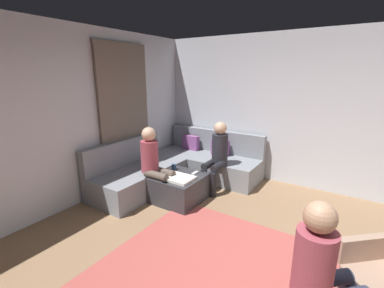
# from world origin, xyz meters

# --- Properties ---
(wall_back) EXTENTS (6.00, 0.12, 2.70)m
(wall_back) POSITION_xyz_m (0.00, 2.94, 1.35)
(wall_back) COLOR silver
(wall_back) RESTS_ON ground_plane
(wall_left) EXTENTS (0.12, 6.00, 2.70)m
(wall_left) POSITION_xyz_m (-2.94, 0.00, 1.35)
(wall_left) COLOR silver
(wall_left) RESTS_ON ground_plane
(curtain_panel) EXTENTS (0.06, 1.10, 2.50)m
(curtain_panel) POSITION_xyz_m (-2.84, 1.30, 1.25)
(curtain_panel) COLOR #726659
(curtain_panel) RESTS_ON ground_plane
(area_rug) EXTENTS (2.60, 2.20, 0.01)m
(area_rug) POSITION_xyz_m (-0.20, 0.10, 0.01)
(area_rug) COLOR #AD4C47
(area_rug) RESTS_ON ground_plane
(sectional_couch) EXTENTS (2.10, 2.55, 0.87)m
(sectional_couch) POSITION_xyz_m (-2.08, 1.88, 0.28)
(sectional_couch) COLOR gray
(sectional_couch) RESTS_ON ground_plane
(ottoman) EXTENTS (0.76, 0.76, 0.42)m
(ottoman) POSITION_xyz_m (-1.62, 1.22, 0.21)
(ottoman) COLOR #333338
(ottoman) RESTS_ON ground_plane
(folded_blanket) EXTENTS (0.44, 0.36, 0.04)m
(folded_blanket) POSITION_xyz_m (-1.52, 1.10, 0.44)
(folded_blanket) COLOR white
(folded_blanket) RESTS_ON ottoman
(coffee_mug) EXTENTS (0.08, 0.08, 0.10)m
(coffee_mug) POSITION_xyz_m (-1.84, 1.40, 0.47)
(coffee_mug) COLOR #334C72
(coffee_mug) RESTS_ON ottoman
(game_remote) EXTENTS (0.05, 0.15, 0.02)m
(game_remote) POSITION_xyz_m (-1.44, 1.44, 0.43)
(game_remote) COLOR white
(game_remote) RESTS_ON ottoman
(person_on_couch_back) EXTENTS (0.30, 0.60, 1.20)m
(person_on_couch_back) POSITION_xyz_m (-1.31, 1.93, 0.66)
(person_on_couch_back) COLOR black
(person_on_couch_back) RESTS_ON ground_plane
(person_on_couch_side) EXTENTS (0.60, 0.30, 1.20)m
(person_on_couch_side) POSITION_xyz_m (-1.93, 1.01, 0.66)
(person_on_couch_side) COLOR brown
(person_on_couch_side) RESTS_ON ground_plane
(person_on_armchair) EXTENTS (0.56, 0.54, 1.18)m
(person_on_armchair) POSITION_xyz_m (0.63, -0.10, 0.64)
(person_on_armchair) COLOR #2D3347
(person_on_armchair) RESTS_ON ground_plane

